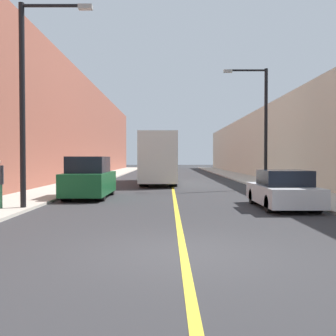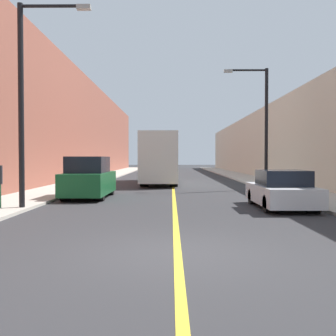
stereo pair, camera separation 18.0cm
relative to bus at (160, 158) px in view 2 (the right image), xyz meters
name	(u,v)px [view 2 (the right image)]	position (x,y,z in m)	size (l,w,h in m)	color
ground_plane	(178,253)	(0.94, -21.19, -1.90)	(200.00, 200.00, 0.00)	#2D2D30
sidewalk_left	(103,177)	(-5.75, 8.81, -1.84)	(2.92, 72.00, 0.11)	#B2AA9E
sidewalk_right	(242,177)	(7.62, 8.81, -1.84)	(2.92, 72.00, 0.11)	#B2AA9E
building_row_left	(67,127)	(-9.21, 8.81, 2.94)	(4.00, 72.00, 9.67)	brown
building_row_right	(278,144)	(11.08, 8.81, 1.34)	(4.00, 72.00, 6.48)	beige
road_center_line	(173,178)	(0.94, 8.81, -1.89)	(0.16, 72.00, 0.01)	gold
bus	(160,158)	(0.00, 0.00, 0.00)	(2.47, 10.21, 3.57)	silver
parked_suv_left	(89,179)	(-3.08, -10.46, -1.00)	(1.89, 4.53, 1.96)	#145128
car_right_near	(282,191)	(4.95, -14.21, -1.25)	(1.89, 4.21, 1.44)	silver
street_lamp_left	(27,91)	(-4.35, -14.82, 2.40)	(2.63, 0.24, 7.30)	black
street_lamp_right	(262,119)	(6.22, -5.50, 2.28)	(2.63, 0.24, 7.08)	black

